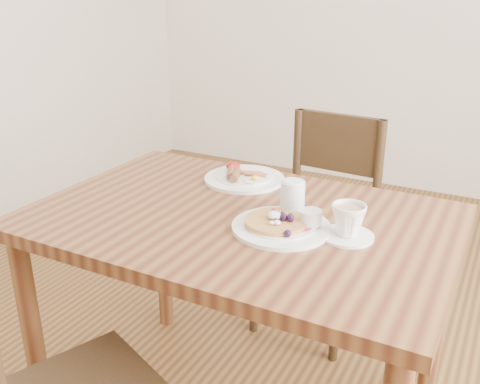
% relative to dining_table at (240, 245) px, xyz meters
% --- Properties ---
extents(dining_table, '(1.20, 0.80, 0.75)m').
position_rel_dining_table_xyz_m(dining_table, '(0.00, 0.00, 0.00)').
color(dining_table, brown).
rests_on(dining_table, ground).
extents(chair_far, '(0.45, 0.45, 0.88)m').
position_rel_dining_table_xyz_m(chair_far, '(0.02, 0.68, -0.16)').
color(chair_far, '#352313').
rests_on(chair_far, ground).
extents(pancake_plate, '(0.27, 0.27, 0.06)m').
position_rel_dining_table_xyz_m(pancake_plate, '(0.15, -0.03, 0.11)').
color(pancake_plate, white).
rests_on(pancake_plate, dining_table).
extents(breakfast_plate, '(0.27, 0.27, 0.04)m').
position_rel_dining_table_xyz_m(breakfast_plate, '(-0.13, 0.26, 0.11)').
color(breakfast_plate, white).
rests_on(breakfast_plate, dining_table).
extents(teacup_saucer, '(0.14, 0.14, 0.09)m').
position_rel_dining_table_xyz_m(teacup_saucer, '(0.32, 0.00, 0.14)').
color(teacup_saucer, white).
rests_on(teacup_saucer, dining_table).
extents(water_glass, '(0.07, 0.07, 0.10)m').
position_rel_dining_table_xyz_m(water_glass, '(0.14, 0.06, 0.15)').
color(water_glass, silver).
rests_on(water_glass, dining_table).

